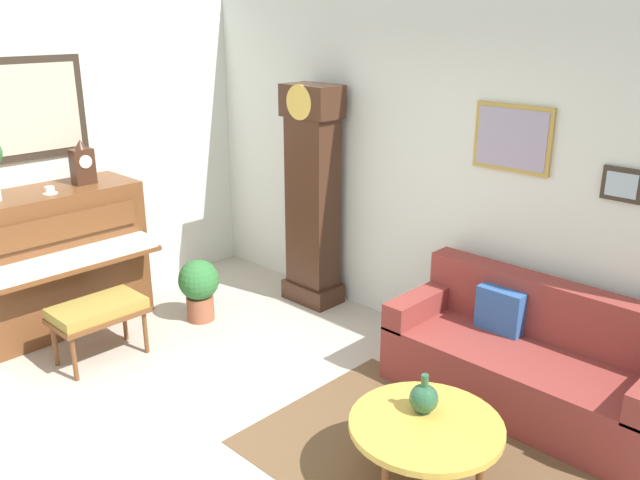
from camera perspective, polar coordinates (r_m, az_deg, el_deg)
The scene contains 13 objects.
ground_plane at distance 4.47m, azimuth -10.65°, elevation -17.54°, with size 6.40×6.00×0.10m, color #B2A899.
wall_left at distance 6.08m, azimuth -25.97°, elevation 5.89°, with size 0.13×4.90×2.80m.
wall_back at distance 5.45m, azimuth 9.46°, elevation 6.14°, with size 5.30×0.13×2.80m.
area_rug at distance 4.28m, azimuth 9.12°, elevation -18.41°, with size 2.10×1.50×0.01m, color brown.
piano at distance 6.02m, azimuth -21.87°, elevation -1.57°, with size 0.87×1.44×1.22m.
piano_bench at distance 5.40m, azimuth -18.71°, elevation -5.94°, with size 0.42×0.70×0.48m.
grandfather_clock at distance 6.00m, azimuth -0.66°, elevation 3.26°, with size 0.52×0.34×2.03m.
couch at distance 4.84m, azimuth 17.65°, elevation -10.03°, with size 1.90×0.80×0.84m.
coffee_table at distance 3.92m, azimuth 9.18°, elevation -15.70°, with size 0.88×0.88×0.41m.
mantel_clock at distance 5.95m, azimuth -19.90°, elevation 6.21°, with size 0.13×0.18×0.38m.
teacup at distance 5.74m, azimuth -22.38°, elevation 3.96°, with size 0.12×0.12×0.06m.
green_jug at distance 3.94m, azimuth 8.99°, elevation -13.39°, with size 0.17×0.17×0.24m.
potted_plant at distance 5.90m, azimuth -10.44°, elevation -3.94°, with size 0.36×0.36×0.56m.
Camera 1 is at (3.02, -1.98, 2.59)m, focal length 36.92 mm.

